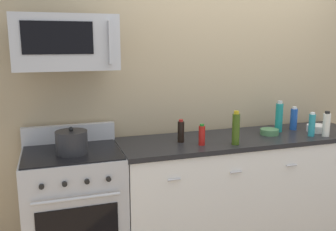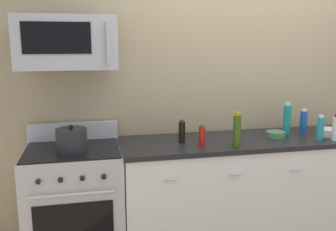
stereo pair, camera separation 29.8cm
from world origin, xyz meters
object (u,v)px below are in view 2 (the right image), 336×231
(bottle_hot_sauce_red, at_px, (202,136))
(bottle_soda_blue, at_px, (304,122))
(range_oven, at_px, (75,202))
(microwave, at_px, (67,42))
(bottle_olive_oil, at_px, (237,130))
(bottle_sparkling_teal, at_px, (287,119))
(bottle_dish_soap, at_px, (320,128))
(bottle_soy_sauce_dark, at_px, (182,132))
(bowl_white_ceramic, at_px, (328,132))
(bowl_green_glaze, at_px, (276,134))
(stockpot, at_px, (72,140))
(bottle_vinegar_white, at_px, (336,128))

(bottle_hot_sauce_red, height_order, bottle_soda_blue, bottle_soda_blue)
(range_oven, height_order, bottle_soda_blue, bottle_soda_blue)
(microwave, height_order, bottle_hot_sauce_red, microwave)
(bottle_olive_oil, xyz_separation_m, bottle_hot_sauce_red, (-0.27, 0.07, -0.05))
(bottle_sparkling_teal, relative_size, bottle_dish_soap, 1.35)
(bottle_soy_sauce_dark, relative_size, bowl_white_ceramic, 1.02)
(bottle_hot_sauce_red, bearing_deg, bowl_green_glaze, 10.22)
(microwave, xyz_separation_m, bottle_soda_blue, (2.09, 0.04, -0.72))
(bottle_soy_sauce_dark, xyz_separation_m, bowl_green_glaze, (0.86, -0.00, -0.07))
(microwave, xyz_separation_m, bottle_sparkling_teal, (1.90, 0.01, -0.69))
(bottle_olive_oil, bearing_deg, stockpot, 173.02)
(bottle_hot_sauce_red, xyz_separation_m, bottle_soda_blue, (1.06, 0.23, 0.02))
(range_oven, relative_size, bottle_sparkling_teal, 3.61)
(range_oven, bearing_deg, bowl_white_ceramic, -1.35)
(bottle_olive_oil, xyz_separation_m, bottle_soy_sauce_dark, (-0.40, 0.21, -0.04))
(bottle_soda_blue, relative_size, bowl_green_glaze, 1.33)
(bottle_vinegar_white, bearing_deg, stockpot, 175.58)
(range_oven, xyz_separation_m, bottle_soy_sauce_dark, (0.90, -0.01, 0.54))
(bowl_green_glaze, height_order, bowl_white_ceramic, bowl_white_ceramic)
(range_oven, xyz_separation_m, bowl_white_ceramic, (2.26, -0.05, 0.48))
(bottle_sparkling_teal, distance_m, stockpot, 1.91)
(microwave, distance_m, bottle_sparkling_teal, 2.03)
(range_oven, distance_m, bottle_dish_soap, 2.17)
(bowl_white_ceramic, height_order, stockpot, stockpot)
(bottle_vinegar_white, distance_m, bottle_dish_soap, 0.13)
(range_oven, distance_m, bottle_soy_sauce_dark, 1.05)
(bottle_soda_blue, height_order, bowl_green_glaze, bottle_soda_blue)
(bottle_sparkling_teal, xyz_separation_m, bottle_soda_blue, (0.19, 0.03, -0.03))
(bowl_green_glaze, bearing_deg, bottle_dish_soap, -26.77)
(bottle_soy_sauce_dark, height_order, bottle_soda_blue, bottle_soda_blue)
(bottle_soy_sauce_dark, height_order, bowl_white_ceramic, bottle_soy_sauce_dark)
(bottle_soda_blue, bearing_deg, bottle_dish_soap, -90.82)
(bottle_dish_soap, relative_size, bottle_hot_sauce_red, 1.24)
(bottle_olive_oil, height_order, bottle_dish_soap, bottle_olive_oil)
(range_oven, relative_size, bottle_soda_blue, 4.77)
(bottle_sparkling_teal, distance_m, bottle_soy_sauce_dark, 1.01)
(range_oven, xyz_separation_m, microwave, (0.00, 0.04, 1.28))
(stockpot, bearing_deg, range_oven, 90.00)
(bottle_vinegar_white, height_order, bottle_dish_soap, bottle_vinegar_white)
(bottle_vinegar_white, xyz_separation_m, stockpot, (-2.21, 0.17, -0.02))
(bottle_soy_sauce_dark, distance_m, bowl_white_ceramic, 1.36)
(bottle_sparkling_teal, xyz_separation_m, bowl_green_glaze, (-0.14, -0.07, -0.11))
(bottle_vinegar_white, bearing_deg, range_oven, 174.20)
(bottle_olive_oil, height_order, bowl_white_ceramic, bottle_olive_oil)
(bottle_hot_sauce_red, xyz_separation_m, bowl_white_ceramic, (1.22, 0.09, -0.05))
(microwave, bearing_deg, range_oven, -90.29)
(microwave, relative_size, bottle_soy_sauce_dark, 3.80)
(range_oven, distance_m, bottle_soda_blue, 2.17)
(range_oven, bearing_deg, stockpot, -90.00)
(bottle_soy_sauce_dark, bearing_deg, stockpot, -177.02)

